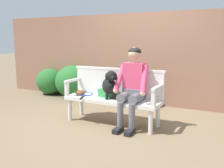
# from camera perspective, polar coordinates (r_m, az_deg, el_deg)

# --- Properties ---
(ground_plane) EXTENTS (40.00, 40.00, 0.00)m
(ground_plane) POSITION_cam_1_polar(r_m,az_deg,el_deg) (4.47, -0.00, -8.81)
(ground_plane) COLOR #7A664C
(brick_garden_fence) EXTENTS (8.00, 0.30, 2.02)m
(brick_garden_fence) POSITION_cam_1_polar(r_m,az_deg,el_deg) (5.82, 7.76, 5.63)
(brick_garden_fence) COLOR #936651
(brick_garden_fence) RESTS_ON ground
(hedge_bush_far_right) EXTENTS (0.83, 0.57, 0.60)m
(hedge_bush_far_right) POSITION_cam_1_polar(r_m,az_deg,el_deg) (5.62, 5.75, -1.78)
(hedge_bush_far_right) COLOR #194C1E
(hedge_bush_far_right) RESTS_ON ground
(hedge_bush_mid_right) EXTENTS (0.93, 0.88, 0.81)m
(hedge_bush_mid_right) POSITION_cam_1_polar(r_m,az_deg,el_deg) (6.40, -8.62, 0.54)
(hedge_bush_mid_right) COLOR #286B2D
(hedge_bush_mid_right) RESTS_ON ground
(hedge_bush_far_left) EXTENTS (0.74, 0.64, 0.68)m
(hedge_bush_far_left) POSITION_cam_1_polar(r_m,az_deg,el_deg) (6.93, -13.81, 0.55)
(hedge_bush_far_left) COLOR #286B2D
(hedge_bush_far_left) RESTS_ON ground
(garden_bench) EXTENTS (1.68, 0.49, 0.44)m
(garden_bench) POSITION_cam_1_polar(r_m,az_deg,el_deg) (4.36, -0.00, -4.01)
(garden_bench) COLOR white
(garden_bench) RESTS_ON ground
(bench_backrest) EXTENTS (1.72, 0.06, 0.50)m
(bench_backrest) POSITION_cam_1_polar(r_m,az_deg,el_deg) (4.49, 1.25, 0.47)
(bench_backrest) COLOR white
(bench_backrest) RESTS_ON garden_bench
(bench_armrest_left_end) EXTENTS (0.06, 0.49, 0.28)m
(bench_armrest_left_end) POSITION_cam_1_polar(r_m,az_deg,el_deg) (4.65, -9.27, 0.01)
(bench_armrest_left_end) COLOR white
(bench_armrest_left_end) RESTS_ON garden_bench
(bench_armrest_right_end) EXTENTS (0.06, 0.49, 0.28)m
(bench_armrest_right_end) POSITION_cam_1_polar(r_m,az_deg,el_deg) (3.93, 9.83, -1.82)
(bench_armrest_right_end) COLOR white
(bench_armrest_right_end) RESTS_ON garden_bench
(person_seated) EXTENTS (0.56, 0.64, 1.31)m
(person_seated) POSITION_cam_1_polar(r_m,az_deg,el_deg) (4.13, 4.65, -0.12)
(person_seated) COLOR black
(person_seated) RESTS_ON ground
(dog_on_bench) EXTENTS (0.42, 0.45, 0.49)m
(dog_on_bench) POSITION_cam_1_polar(r_m,az_deg,el_deg) (4.29, -0.51, -0.07)
(dog_on_bench) COLOR black
(dog_on_bench) RESTS_ON garden_bench
(tennis_racket) EXTENTS (0.38, 0.58, 0.03)m
(tennis_racket) POSITION_cam_1_polar(r_m,az_deg,el_deg) (4.65, -6.09, -2.31)
(tennis_racket) COLOR blue
(tennis_racket) RESTS_ON garden_bench
(baseball_glove) EXTENTS (0.28, 0.26, 0.09)m
(baseball_glove) POSITION_cam_1_polar(r_m,az_deg,el_deg) (4.65, -7.20, -1.90)
(baseball_glove) COLOR brown
(baseball_glove) RESTS_ON garden_bench
(sports_bag) EXTENTS (0.32, 0.27, 0.14)m
(sports_bag) POSITION_cam_1_polar(r_m,az_deg,el_deg) (4.45, -1.02, -2.03)
(sports_bag) COLOR #2D8E42
(sports_bag) RESTS_ON garden_bench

